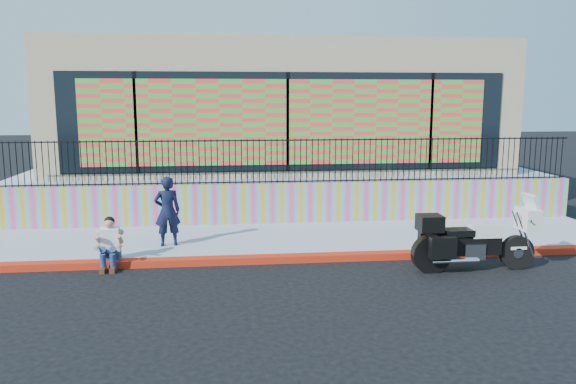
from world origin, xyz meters
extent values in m
plane|color=black|center=(0.00, 0.00, 0.00)|extent=(90.00, 90.00, 0.00)
cube|color=#A61D0B|center=(0.00, 0.00, 0.07)|extent=(16.00, 0.30, 0.15)
cube|color=#97A1B5|center=(0.00, 1.65, 0.07)|extent=(16.00, 3.00, 0.15)
cube|color=#F13F86|center=(0.00, 3.25, 0.70)|extent=(16.00, 0.20, 1.10)
cube|color=#97A1B5|center=(0.00, 8.35, 0.62)|extent=(16.00, 10.00, 1.25)
cube|color=tan|center=(0.00, 8.15, 3.25)|extent=(14.00, 8.00, 4.00)
cube|color=black|center=(0.00, 4.13, 2.85)|extent=(12.60, 0.04, 2.80)
cube|color=#FB4237|center=(0.00, 4.10, 2.85)|extent=(11.48, 0.02, 2.40)
cylinder|color=black|center=(4.24, -1.04, 0.36)|extent=(0.72, 0.15, 0.72)
cylinder|color=black|center=(2.39, -1.04, 0.36)|extent=(0.72, 0.15, 0.72)
cube|color=black|center=(3.31, -1.04, 0.54)|extent=(1.03, 0.30, 0.37)
cube|color=silver|center=(3.26, -1.04, 0.43)|extent=(0.43, 0.37, 0.33)
cube|color=silver|center=(3.51, -1.04, 0.85)|extent=(0.60, 0.35, 0.26)
cube|color=black|center=(2.93, -1.04, 0.83)|extent=(0.60, 0.37, 0.13)
cube|color=silver|center=(4.43, -1.04, 1.06)|extent=(0.33, 0.56, 0.46)
cube|color=silver|center=(4.47, -1.04, 1.41)|extent=(0.20, 0.50, 0.37)
cube|color=black|center=(2.34, -1.04, 1.03)|extent=(0.48, 0.46, 0.33)
cube|color=black|center=(2.50, -1.36, 0.60)|extent=(0.52, 0.20, 0.43)
cube|color=black|center=(2.50, -0.71, 0.60)|extent=(0.52, 0.20, 0.43)
cube|color=silver|center=(4.24, -1.04, 0.47)|extent=(0.35, 0.17, 0.07)
imported|color=black|center=(-3.11, 1.12, 0.96)|extent=(0.66, 0.50, 1.62)
cube|color=navy|center=(-4.20, 0.09, 0.24)|extent=(0.36, 0.28, 0.18)
cube|color=white|center=(-4.20, 0.05, 0.59)|extent=(0.38, 0.27, 0.54)
sphere|color=tan|center=(-4.20, 0.01, 0.95)|extent=(0.21, 0.21, 0.21)
cube|color=#472814|center=(-4.30, -0.35, 0.05)|extent=(0.11, 0.26, 0.10)
cube|color=#472814|center=(-4.10, -0.35, 0.05)|extent=(0.11, 0.26, 0.10)
camera|label=1|loc=(-1.73, -11.75, 3.53)|focal=35.00mm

